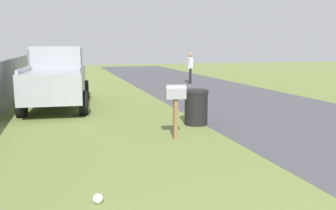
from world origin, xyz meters
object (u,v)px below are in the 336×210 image
at_px(mailbox, 176,96).
at_px(trash_bin, 196,107).
at_px(pickup_truck, 57,75).
at_px(pedestrian, 190,66).

xyz_separation_m(mailbox, trash_bin, (1.29, -0.99, -0.51)).
xyz_separation_m(pickup_truck, trash_bin, (-4.13, -3.60, -0.62)).
distance_m(trash_bin, pedestrian, 10.58).
bearing_deg(pickup_truck, pedestrian, -45.85).
height_order(mailbox, trash_bin, mailbox).
distance_m(mailbox, pickup_truck, 6.02).
relative_size(trash_bin, pedestrian, 0.55).
relative_size(mailbox, pickup_truck, 0.24).
relative_size(mailbox, pedestrian, 0.73).
distance_m(pickup_truck, pedestrian, 9.17).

